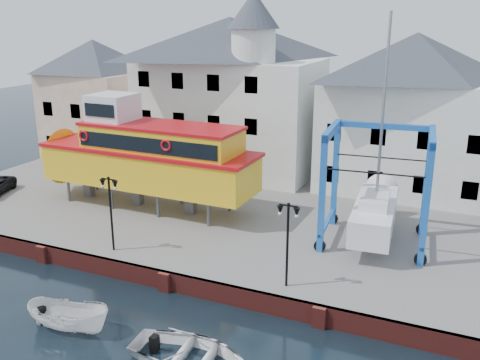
% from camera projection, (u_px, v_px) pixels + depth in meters
% --- Properties ---
extents(ground, '(140.00, 140.00, 0.00)m').
position_uv_depth(ground, '(166.00, 290.00, 26.99)').
color(ground, black).
rests_on(ground, ground).
extents(hardstanding, '(44.00, 22.00, 1.00)m').
position_uv_depth(hardstanding, '(250.00, 211.00, 36.44)').
color(hardstanding, '#66625D').
rests_on(hardstanding, ground).
extents(quay_wall, '(44.00, 0.47, 1.00)m').
position_uv_depth(quay_wall, '(166.00, 281.00, 26.94)').
color(quay_wall, maroon).
rests_on(quay_wall, ground).
extents(building_pink, '(8.00, 7.00, 10.30)m').
position_uv_depth(building_pink, '(97.00, 99.00, 47.89)').
color(building_pink, tan).
rests_on(building_pink, hardstanding).
extents(building_white_main, '(14.00, 8.30, 14.00)m').
position_uv_depth(building_white_main, '(231.00, 93.00, 42.77)').
color(building_white_main, silver).
rests_on(building_white_main, hardstanding).
extents(building_white_right, '(12.00, 8.00, 11.20)m').
position_uv_depth(building_white_right, '(411.00, 113.00, 38.11)').
color(building_white_right, silver).
rests_on(building_white_right, hardstanding).
extents(lamp_post_left, '(1.12, 0.32, 4.20)m').
position_uv_depth(lamp_post_left, '(110.00, 195.00, 28.36)').
color(lamp_post_left, black).
rests_on(lamp_post_left, hardstanding).
extents(lamp_post_right, '(1.12, 0.32, 4.20)m').
position_uv_depth(lamp_post_right, '(288.00, 224.00, 24.47)').
color(lamp_post_right, black).
rests_on(lamp_post_right, hardstanding).
extents(tour_boat, '(17.04, 4.34, 7.39)m').
position_uv_depth(tour_boat, '(136.00, 155.00, 35.32)').
color(tour_boat, '#59595E').
rests_on(tour_boat, hardstanding).
extents(travel_lift, '(6.24, 8.45, 12.54)m').
position_uv_depth(travel_lift, '(376.00, 203.00, 30.31)').
color(travel_lift, blue).
rests_on(travel_lift, hardstanding).
extents(motorboat_a, '(4.13, 2.02, 1.53)m').
position_uv_depth(motorboat_a, '(70.00, 330.00, 23.60)').
color(motorboat_a, white).
rests_on(motorboat_a, ground).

